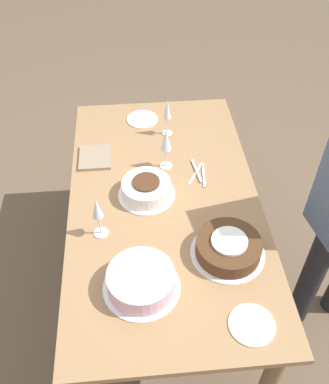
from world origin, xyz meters
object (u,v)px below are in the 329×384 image
object	(u,v)px
cake_front_chocolate	(228,248)
wine_glass_extra	(97,211)
cake_back_decorated	(141,281)
wine_glass_far	(166,142)
cake_center_white	(146,189)
wine_glass_near	(167,111)

from	to	relation	value
cake_front_chocolate	wine_glass_extra	distance (m)	0.56
cake_back_decorated	wine_glass_extra	xyz separation A→B (m)	(0.29, 0.16, 0.10)
cake_front_chocolate	wine_glass_far	distance (m)	0.61
cake_front_chocolate	wine_glass_extra	world-z (taller)	wine_glass_extra
wine_glass_far	wine_glass_extra	xyz separation A→B (m)	(-0.41, 0.32, -0.01)
cake_center_white	wine_glass_near	bearing A→B (deg)	-17.00
cake_back_decorated	wine_glass_extra	bearing A→B (deg)	29.35
cake_center_white	wine_glass_extra	bearing A→B (deg)	135.55
wine_glass_far	cake_center_white	bearing A→B (deg)	150.38
cake_front_chocolate	wine_glass_far	world-z (taller)	wine_glass_far
cake_back_decorated	wine_glass_near	world-z (taller)	wine_glass_near
cake_front_chocolate	cake_back_decorated	size ratio (longest dim) A/B	1.02
cake_front_chocolate	wine_glass_far	xyz separation A→B (m)	(0.56, 0.20, 0.12)
cake_front_chocolate	cake_center_white	bearing A→B (deg)	40.34
cake_front_chocolate	cake_back_decorated	xyz separation A→B (m)	(-0.13, 0.36, 0.01)
cake_back_decorated	wine_glass_extra	size ratio (longest dim) A/B	1.46
cake_back_decorated	wine_glass_far	world-z (taller)	wine_glass_far
cake_front_chocolate	wine_glass_extra	xyz separation A→B (m)	(0.15, 0.52, 0.10)
cake_center_white	cake_front_chocolate	xyz separation A→B (m)	(-0.37, -0.31, -0.00)
wine_glass_extra	cake_back_decorated	bearing A→B (deg)	-150.65
wine_glass_near	wine_glass_extra	distance (m)	0.76
cake_front_chocolate	wine_glass_near	bearing A→B (deg)	11.80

